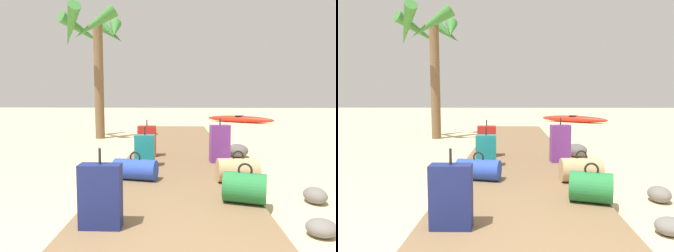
{
  "view_description": "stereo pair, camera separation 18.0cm",
  "coord_description": "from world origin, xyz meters",
  "views": [
    {
      "loc": [
        0.08,
        -1.49,
        1.26
      ],
      "look_at": [
        -0.26,
        5.97,
        0.55
      ],
      "focal_mm": 32.44,
      "sensor_mm": 36.0,
      "label": 1
    },
    {
      "loc": [
        -0.1,
        -1.5,
        1.26
      ],
      "look_at": [
        -0.26,
        5.97,
        0.55
      ],
      "focal_mm": 32.44,
      "sensor_mm": 36.0,
      "label": 2
    }
  ],
  "objects": [
    {
      "name": "ground_plane",
      "position": [
        0.0,
        4.34,
        0.0
      ],
      "size": [
        60.0,
        60.0,
        0.0
      ],
      "primitive_type": "plane",
      "color": "#D1BA8C"
    },
    {
      "name": "boardwalk",
      "position": [
        0.0,
        5.43,
        0.04
      ],
      "size": [
        1.97,
        10.86,
        0.08
      ],
      "primitive_type": "cube",
      "color": "brown",
      "rests_on": "ground"
    },
    {
      "name": "duffel_bag_green",
      "position": [
        0.79,
        1.86,
        0.25
      ],
      "size": [
        0.54,
        0.46,
        0.45
      ],
      "color": "#237538",
      "rests_on": "boardwalk"
    },
    {
      "name": "suitcase_purple",
      "position": [
        0.77,
        3.99,
        0.42
      ],
      "size": [
        0.37,
        0.24,
        0.81
      ],
      "color": "#6B2D84",
      "rests_on": "boardwalk"
    },
    {
      "name": "suitcase_navy",
      "position": [
        -0.65,
        1.14,
        0.37
      ],
      "size": [
        0.38,
        0.17,
        0.73
      ],
      "color": "navy",
      "rests_on": "boardwalk"
    },
    {
      "name": "suitcase_red",
      "position": [
        -0.61,
        4.49,
        0.39
      ],
      "size": [
        0.38,
        0.25,
        0.74
      ],
      "color": "red",
      "rests_on": "boardwalk"
    },
    {
      "name": "duffel_bag_blue",
      "position": [
        -0.58,
        2.76,
        0.23
      ],
      "size": [
        0.66,
        0.41,
        0.41
      ],
      "color": "#2847B7",
      "rests_on": "boardwalk"
    },
    {
      "name": "duffel_bag_tan",
      "position": [
        0.86,
        2.7,
        0.25
      ],
      "size": [
        0.58,
        0.36,
        0.44
      ],
      "color": "tan",
      "rests_on": "boardwalk"
    },
    {
      "name": "suitcase_teal",
      "position": [
        -0.55,
        3.62,
        0.35
      ],
      "size": [
        0.34,
        0.22,
        0.68
      ],
      "color": "#197A7F",
      "rests_on": "boardwalk"
    },
    {
      "name": "palm_tree_far_left",
      "position": [
        -2.55,
        7.62,
        2.91
      ],
      "size": [
        2.09,
        2.36,
        3.86
      ],
      "color": "brown",
      "rests_on": "ground"
    },
    {
      "name": "kayak",
      "position": [
        2.95,
        13.74,
        0.17
      ],
      "size": [
        3.17,
        2.37,
        0.35
      ],
      "color": "red",
      "rests_on": "ground"
    },
    {
      "name": "rock_right_far",
      "position": [
        1.36,
        1.22,
        0.08
      ],
      "size": [
        0.32,
        0.31,
        0.16
      ],
      "primitive_type": "ellipsoid",
      "rotation": [
        0.0,
        0.0,
        1.75
      ],
      "color": "slate",
      "rests_on": "ground"
    },
    {
      "name": "rock_right_near",
      "position": [
        1.68,
        2.1,
        0.1
      ],
      "size": [
        0.29,
        0.34,
        0.19
      ],
      "primitive_type": "ellipsoid",
      "rotation": [
        0.0,
        0.0,
        1.71
      ],
      "color": "slate",
      "rests_on": "ground"
    },
    {
      "name": "rock_right_mid",
      "position": [
        1.26,
        4.9,
        0.14
      ],
      "size": [
        0.57,
        0.61,
        0.28
      ],
      "primitive_type": "ellipsoid",
      "rotation": [
        0.0,
        0.0,
        0.33
      ],
      "color": "#5B5651",
      "rests_on": "ground"
    }
  ]
}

